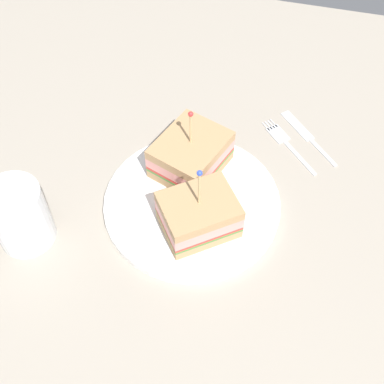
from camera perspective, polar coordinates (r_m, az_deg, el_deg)
ground_plane at (r=68.99cm, az=-0.00°, el=-2.04°), size 106.85×106.85×2.00cm
plate at (r=67.71cm, az=-0.00°, el=-1.29°), size 24.38×24.38×1.11cm
sandwich_half_front at (r=68.94cm, az=-0.14°, el=4.39°), size 11.19×12.25×10.90cm
sandwich_half_back at (r=62.59cm, az=0.80°, el=-2.69°), size 11.83×11.43×11.60cm
drink_glass at (r=65.81cm, az=-19.38°, el=-2.90°), size 7.40×7.40×9.12cm
fork at (r=77.04cm, az=10.69°, el=5.96°), size 9.56×9.87×0.35cm
knife at (r=78.64cm, az=13.14°, el=6.60°), size 9.78×10.19×0.35cm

